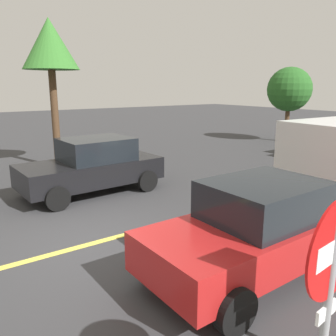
# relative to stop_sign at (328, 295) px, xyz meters

# --- Properties ---
(ground_plane) EXTENTS (80.00, 80.00, 0.00)m
(ground_plane) POSITION_rel_stop_sign_xyz_m (0.26, 4.97, -1.60)
(ground_plane) COLOR #38383A
(lane_marking_centre) EXTENTS (28.00, 0.16, 0.01)m
(lane_marking_centre) POSITION_rel_stop_sign_xyz_m (3.26, 4.97, -1.59)
(lane_marking_centre) COLOR #E0D14C
(stop_sign) EXTENTS (0.76, 0.09, 2.34)m
(stop_sign) POSITION_rel_stop_sign_xyz_m (0.00, 0.00, 0.00)
(stop_sign) COLOR gray
(stop_sign) RESTS_ON ground_plane
(car_black_approaching) EXTENTS (4.12, 2.15, 1.61)m
(car_black_approaching) POSITION_rel_stop_sign_xyz_m (1.64, 8.24, -0.79)
(car_black_approaching) COLOR black
(car_black_approaching) RESTS_ON ground_plane
(car_red_far_lane) EXTENTS (3.94, 1.97, 1.58)m
(car_red_far_lane) POSITION_rel_stop_sign_xyz_m (2.03, 2.38, -0.81)
(car_red_far_lane) COLOR red
(car_red_far_lane) RESTS_ON ground_plane
(tree_left_verge) EXTENTS (2.02, 2.02, 5.47)m
(tree_left_verge) POSITION_rel_stop_sign_xyz_m (1.83, 12.06, 2.88)
(tree_left_verge) COLOR #513823
(tree_left_verge) RESTS_ON ground_plane
(tree_right_verge) EXTENTS (2.43, 2.43, 4.12)m
(tree_right_verge) POSITION_rel_stop_sign_xyz_m (14.59, 11.11, 1.30)
(tree_right_verge) COLOR #513823
(tree_right_verge) RESTS_ON ground_plane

